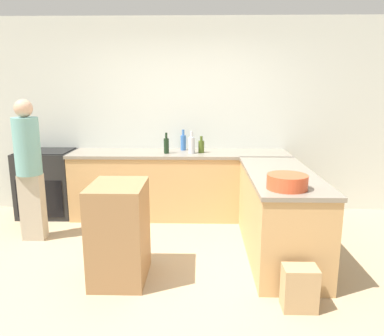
% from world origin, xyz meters
% --- Properties ---
extents(ground_plane, '(14.00, 14.00, 0.00)m').
position_xyz_m(ground_plane, '(0.00, 0.00, 0.00)').
color(ground_plane, tan).
extents(wall_back, '(8.00, 0.06, 2.70)m').
position_xyz_m(wall_back, '(0.00, 2.05, 1.35)').
color(wall_back, silver).
rests_on(wall_back, ground_plane).
extents(counter_back, '(2.94, 0.67, 0.90)m').
position_xyz_m(counter_back, '(0.00, 1.70, 0.45)').
color(counter_back, tan).
rests_on(counter_back, ground_plane).
extents(counter_peninsula, '(0.69, 1.78, 0.90)m').
position_xyz_m(counter_peninsula, '(1.12, 0.51, 0.45)').
color(counter_peninsula, tan).
rests_on(counter_peninsula, ground_plane).
extents(range_oven, '(0.74, 0.61, 0.91)m').
position_xyz_m(range_oven, '(-1.84, 1.72, 0.46)').
color(range_oven, black).
rests_on(range_oven, ground_plane).
extents(island_table, '(0.49, 0.62, 0.92)m').
position_xyz_m(island_table, '(-0.46, -0.05, 0.46)').
color(island_table, '#997047').
rests_on(island_table, ground_plane).
extents(mixing_bowl, '(0.35, 0.35, 0.13)m').
position_xyz_m(mixing_bowl, '(1.04, -0.11, 0.97)').
color(mixing_bowl, '#DB512D').
rests_on(mixing_bowl, counter_peninsula).
extents(wine_bottle_dark, '(0.07, 0.07, 0.28)m').
position_xyz_m(wine_bottle_dark, '(-0.17, 1.61, 1.01)').
color(wine_bottle_dark, black).
rests_on(wine_bottle_dark, counter_back).
extents(olive_oil_bottle, '(0.08, 0.08, 0.22)m').
position_xyz_m(olive_oil_bottle, '(0.30, 1.67, 0.99)').
color(olive_oil_bottle, '#475B1E').
rests_on(olive_oil_bottle, counter_back).
extents(vinegar_bottle_clear, '(0.08, 0.08, 0.30)m').
position_xyz_m(vinegar_bottle_clear, '(0.17, 1.61, 1.02)').
color(vinegar_bottle_clear, silver).
rests_on(vinegar_bottle_clear, counter_back).
extents(water_bottle_blue, '(0.08, 0.08, 0.29)m').
position_xyz_m(water_bottle_blue, '(0.05, 1.87, 1.01)').
color(water_bottle_blue, '#386BB7').
rests_on(water_bottle_blue, counter_back).
extents(person_by_range, '(0.29, 0.29, 1.64)m').
position_xyz_m(person_by_range, '(-1.68, 0.85, 0.90)').
color(person_by_range, '#ADA38E').
rests_on(person_by_range, ground_plane).
extents(paper_bag, '(0.28, 0.19, 0.37)m').
position_xyz_m(paper_bag, '(1.09, -0.52, 0.18)').
color(paper_bag, tan).
rests_on(paper_bag, ground_plane).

